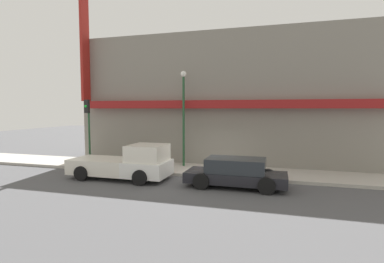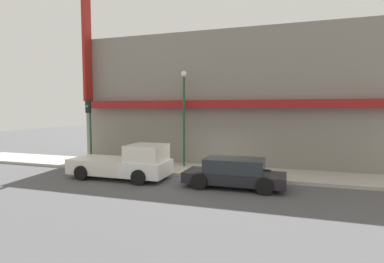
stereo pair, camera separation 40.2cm
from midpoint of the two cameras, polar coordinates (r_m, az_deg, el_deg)
The scene contains 8 objects.
ground_plane at distance 15.96m, azimuth 4.02°, elevation -8.95°, with size 80.00×80.00×0.00m, color #4C4C4F.
sidewalk at distance 17.41m, azimuth 5.24°, elevation -7.54°, with size 36.00×3.10×0.17m.
building at distance 20.01m, azimuth 7.15°, elevation 6.00°, with size 19.80×3.80×11.61m.
pickup_truck at distance 16.10m, azimuth -11.75°, elevation -5.96°, with size 5.30×2.24×1.84m.
parked_car at distance 14.25m, azimuth 8.85°, elevation -7.80°, with size 4.67×1.99×1.36m.
fire_hydrant at distance 18.41m, azimuth -10.84°, elevation -5.55°, with size 0.22×0.22×0.72m.
street_lamp at distance 18.19m, azimuth -0.90°, elevation 4.63°, with size 0.36×0.36×5.77m.
traffic_light at distance 19.33m, azimuth -18.39°, elevation 1.95°, with size 0.28×0.42×4.05m.
Camera 2 is at (3.86, -15.03, 3.68)m, focal length 28.00 mm.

